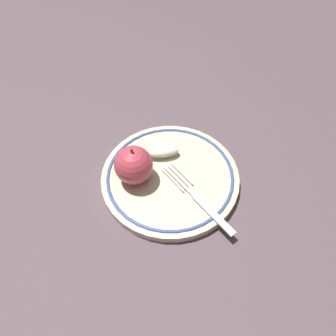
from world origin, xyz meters
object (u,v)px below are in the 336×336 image
at_px(plate, 168,178).
at_px(fork, 199,200).
at_px(apple_red_whole, 133,164).
at_px(apple_slice_front, 164,151).

bearing_deg(plate, fork, 27.71).
relative_size(plate, fork, 1.48).
height_order(apple_red_whole, fork, apple_red_whole).
bearing_deg(apple_slice_front, plate, -89.70).
bearing_deg(fork, apple_red_whole, 26.96).
xyz_separation_m(apple_red_whole, apple_slice_front, (-0.03, 0.06, -0.02)).
height_order(apple_slice_front, fork, apple_slice_front).
distance_m(plate, apple_red_whole, 0.07).
bearing_deg(fork, apple_slice_front, -7.64).
xyz_separation_m(apple_slice_front, fork, (0.11, 0.03, -0.01)).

